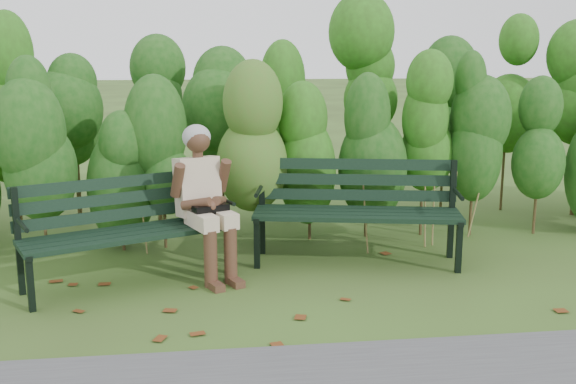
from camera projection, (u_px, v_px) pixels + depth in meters
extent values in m
plane|color=#36451E|center=(294.00, 295.00, 5.26)|extent=(80.00, 80.00, 0.00)
cylinder|color=#47381E|center=(44.00, 214.00, 6.18)|extent=(0.03, 0.03, 0.80)
ellipsoid|color=#2F571B|center=(39.00, 145.00, 6.05)|extent=(0.64, 0.64, 1.44)
cylinder|color=#47381E|center=(112.00, 212.00, 6.25)|extent=(0.03, 0.03, 0.80)
ellipsoid|color=#2F571B|center=(108.00, 144.00, 6.12)|extent=(0.64, 0.64, 1.44)
cylinder|color=#47381E|center=(179.00, 210.00, 6.33)|extent=(0.03, 0.03, 0.80)
ellipsoid|color=#2F571B|center=(176.00, 143.00, 6.20)|extent=(0.64, 0.64, 1.44)
cylinder|color=#47381E|center=(244.00, 208.00, 6.40)|extent=(0.03, 0.03, 0.80)
ellipsoid|color=#2F571B|center=(243.00, 142.00, 6.27)|extent=(0.64, 0.64, 1.44)
cylinder|color=#47381E|center=(307.00, 207.00, 6.48)|extent=(0.03, 0.03, 0.80)
ellipsoid|color=#2F571B|center=(307.00, 141.00, 6.35)|extent=(0.64, 0.64, 1.44)
cylinder|color=#47381E|center=(369.00, 205.00, 6.55)|extent=(0.03, 0.03, 0.80)
ellipsoid|color=#2F571B|center=(371.00, 139.00, 6.42)|extent=(0.64, 0.64, 1.44)
cylinder|color=#47381E|center=(430.00, 203.00, 6.63)|extent=(0.03, 0.03, 0.80)
ellipsoid|color=#2F571B|center=(433.00, 138.00, 6.50)|extent=(0.64, 0.64, 1.44)
cylinder|color=#47381E|center=(489.00, 201.00, 6.71)|extent=(0.03, 0.03, 0.80)
ellipsoid|color=#2F571B|center=(493.00, 137.00, 6.57)|extent=(0.64, 0.64, 1.44)
cylinder|color=#47381E|center=(547.00, 200.00, 6.78)|extent=(0.03, 0.03, 0.80)
ellipsoid|color=#2F571B|center=(552.00, 136.00, 6.65)|extent=(0.64, 0.64, 1.44)
cylinder|color=#47381E|center=(10.00, 179.00, 7.05)|extent=(0.04, 0.04, 1.10)
ellipsoid|color=#174D14|center=(3.00, 95.00, 6.87)|extent=(0.70, 0.70, 1.98)
cylinder|color=#47381E|center=(86.00, 178.00, 7.14)|extent=(0.04, 0.04, 1.10)
ellipsoid|color=#174D14|center=(80.00, 94.00, 6.96)|extent=(0.70, 0.70, 1.98)
cylinder|color=#47381E|center=(159.00, 176.00, 7.24)|extent=(0.04, 0.04, 1.10)
ellipsoid|color=#174D14|center=(156.00, 93.00, 7.06)|extent=(0.70, 0.70, 1.98)
cylinder|color=#47381E|center=(231.00, 174.00, 7.33)|extent=(0.04, 0.04, 1.10)
ellipsoid|color=#174D14|center=(229.00, 93.00, 7.15)|extent=(0.70, 0.70, 1.98)
cylinder|color=#47381E|center=(300.00, 173.00, 7.43)|extent=(0.04, 0.04, 1.10)
ellipsoid|color=#174D14|center=(301.00, 92.00, 7.25)|extent=(0.70, 0.70, 1.98)
cylinder|color=#47381E|center=(368.00, 171.00, 7.52)|extent=(0.04, 0.04, 1.10)
ellipsoid|color=#174D14|center=(370.00, 92.00, 7.34)|extent=(0.70, 0.70, 1.98)
cylinder|color=#47381E|center=(434.00, 170.00, 7.62)|extent=(0.04, 0.04, 1.10)
ellipsoid|color=#174D14|center=(438.00, 91.00, 7.44)|extent=(0.70, 0.70, 1.98)
cylinder|color=#47381E|center=(499.00, 168.00, 7.71)|extent=(0.04, 0.04, 1.10)
ellipsoid|color=#174D14|center=(504.00, 91.00, 7.53)|extent=(0.70, 0.70, 1.98)
cylinder|color=#47381E|center=(562.00, 167.00, 7.81)|extent=(0.04, 0.04, 1.10)
ellipsoid|color=#174D14|center=(568.00, 90.00, 7.63)|extent=(0.70, 0.70, 1.98)
cube|color=brown|center=(224.00, 296.00, 5.23)|extent=(0.11, 0.09, 0.01)
cube|color=brown|center=(286.00, 324.00, 4.69)|extent=(0.08, 0.09, 0.01)
cube|color=brown|center=(559.00, 337.00, 4.49)|extent=(0.10, 0.11, 0.01)
cube|color=brown|center=(57.00, 370.00, 4.02)|extent=(0.10, 0.09, 0.01)
cube|color=brown|center=(332.00, 289.00, 5.39)|extent=(0.11, 0.11, 0.01)
cube|color=brown|center=(348.00, 347.00, 4.33)|extent=(0.08, 0.10, 0.01)
cube|color=brown|center=(333.00, 265.00, 5.98)|extent=(0.11, 0.11, 0.01)
cube|color=brown|center=(389.00, 325.00, 4.68)|extent=(0.11, 0.10, 0.01)
cube|color=brown|center=(139.00, 277.00, 5.67)|extent=(0.10, 0.11, 0.01)
cube|color=brown|center=(85.00, 288.00, 5.40)|extent=(0.11, 0.11, 0.01)
cube|color=brown|center=(301.00, 267.00, 5.93)|extent=(0.10, 0.11, 0.01)
cube|color=brown|center=(474.00, 347.00, 4.33)|extent=(0.11, 0.11, 0.01)
cube|color=brown|center=(567.00, 247.00, 6.54)|extent=(0.10, 0.11, 0.01)
cube|color=brown|center=(163.00, 352.00, 4.26)|extent=(0.10, 0.09, 0.01)
cube|color=brown|center=(115.00, 304.00, 5.07)|extent=(0.09, 0.10, 0.01)
cube|color=brown|center=(399.00, 346.00, 4.35)|extent=(0.11, 0.10, 0.01)
cube|color=brown|center=(67.00, 325.00, 4.69)|extent=(0.09, 0.10, 0.01)
cube|color=brown|center=(507.00, 351.00, 4.28)|extent=(0.11, 0.11, 0.01)
cube|color=black|center=(138.00, 239.00, 5.26)|extent=(1.61, 0.78, 0.04)
cube|color=black|center=(133.00, 235.00, 5.36)|extent=(1.61, 0.78, 0.04)
cube|color=black|center=(128.00, 232.00, 5.46)|extent=(1.61, 0.78, 0.04)
cube|color=black|center=(124.00, 229.00, 5.56)|extent=(1.61, 0.78, 0.04)
cube|color=black|center=(120.00, 214.00, 5.62)|extent=(1.59, 0.73, 0.10)
cube|color=black|center=(119.00, 198.00, 5.60)|extent=(1.59, 0.73, 0.10)
cube|color=black|center=(117.00, 182.00, 5.59)|extent=(1.59, 0.73, 0.10)
cube|color=black|center=(30.00, 283.00, 4.89)|extent=(0.06, 0.06, 0.43)
cube|color=black|center=(18.00, 242.00, 5.19)|extent=(0.06, 0.06, 0.86)
cube|color=black|center=(24.00, 251.00, 5.01)|extent=(0.23, 0.46, 0.04)
cylinder|color=black|center=(22.00, 225.00, 4.92)|extent=(0.17, 0.34, 0.03)
cube|color=black|center=(233.00, 250.00, 5.71)|extent=(0.06, 0.06, 0.43)
cube|color=black|center=(212.00, 216.00, 6.01)|extent=(0.06, 0.06, 0.86)
cube|color=black|center=(223.00, 223.00, 5.83)|extent=(0.23, 0.46, 0.04)
cylinder|color=black|center=(225.00, 200.00, 5.74)|extent=(0.17, 0.34, 0.03)
cube|color=black|center=(357.00, 219.00, 5.77)|extent=(1.80, 0.47, 0.04)
cube|color=black|center=(357.00, 216.00, 5.90)|extent=(1.80, 0.47, 0.04)
cube|color=black|center=(357.00, 212.00, 6.02)|extent=(1.80, 0.47, 0.04)
cube|color=black|center=(356.00, 209.00, 6.14)|extent=(1.80, 0.47, 0.04)
cube|color=black|center=(356.00, 195.00, 6.21)|extent=(1.79, 0.41, 0.11)
cube|color=black|center=(356.00, 180.00, 6.20)|extent=(1.79, 0.41, 0.11)
cube|color=black|center=(357.00, 164.00, 6.18)|extent=(1.79, 0.41, 0.11)
cube|color=black|center=(257.00, 243.00, 5.87)|extent=(0.06, 0.06, 0.45)
cube|color=black|center=(262.00, 206.00, 6.24)|extent=(0.06, 0.06, 0.91)
cube|color=black|center=(259.00, 214.00, 6.02)|extent=(0.15, 0.51, 0.04)
cylinder|color=black|center=(258.00, 191.00, 5.93)|extent=(0.11, 0.38, 0.04)
cube|color=black|center=(459.00, 247.00, 5.75)|extent=(0.06, 0.06, 0.45)
cube|color=black|center=(452.00, 210.00, 6.12)|extent=(0.06, 0.06, 0.91)
cube|color=black|center=(456.00, 218.00, 5.90)|extent=(0.15, 0.51, 0.04)
cylinder|color=black|center=(458.00, 194.00, 5.80)|extent=(0.11, 0.38, 0.04)
cube|color=beige|center=(201.00, 220.00, 5.48)|extent=(0.29, 0.44, 0.13)
cube|color=beige|center=(221.00, 217.00, 5.57)|extent=(0.29, 0.44, 0.13)
cylinder|color=#4E3021|center=(211.00, 259.00, 5.40)|extent=(0.14, 0.14, 0.47)
cylinder|color=#4E3021|center=(231.00, 255.00, 5.49)|extent=(0.14, 0.14, 0.47)
cube|color=#4E3021|center=(215.00, 286.00, 5.38)|extent=(0.16, 0.22, 0.06)
cube|color=#4E3021|center=(235.00, 282.00, 5.47)|extent=(0.16, 0.22, 0.06)
cube|color=beige|center=(198.00, 186.00, 5.71)|extent=(0.42, 0.37, 0.51)
cylinder|color=#4E3021|center=(198.00, 155.00, 5.63)|extent=(0.09, 0.09, 0.10)
sphere|color=#4E3021|center=(198.00, 140.00, 5.60)|extent=(0.21, 0.21, 0.21)
ellipsoid|color=gray|center=(196.00, 137.00, 5.62)|extent=(0.24, 0.23, 0.22)
cylinder|color=#4E3021|center=(178.00, 180.00, 5.52)|extent=(0.16, 0.22, 0.31)
cylinder|color=#4E3021|center=(224.00, 176.00, 5.73)|extent=(0.16, 0.22, 0.31)
cylinder|color=#4E3021|center=(196.00, 204.00, 5.50)|extent=(0.27, 0.20, 0.13)
cylinder|color=#4E3021|center=(219.00, 201.00, 5.60)|extent=(0.14, 0.28, 0.13)
sphere|color=#4E3021|center=(211.00, 206.00, 5.51)|extent=(0.11, 0.11, 0.11)
cube|color=black|center=(211.00, 214.00, 5.53)|extent=(0.32, 0.23, 0.16)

